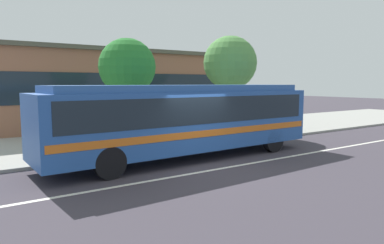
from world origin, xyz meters
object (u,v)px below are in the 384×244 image
transit_bus (185,116)px  bus_stop_sign (220,108)px  pedestrian_walking_along_curb (70,132)px  street_tree_near_stop (127,67)px  pedestrian_waiting_near_sign (240,116)px  street_tree_mid_block (230,63)px

transit_bus → bus_stop_sign: 3.78m
pedestrian_walking_along_curb → street_tree_near_stop: size_ratio=0.35×
pedestrian_waiting_near_sign → street_tree_mid_block: 2.95m
pedestrian_walking_along_curb → street_tree_near_stop: street_tree_near_stop is taller
pedestrian_walking_along_curb → street_tree_mid_block: size_ratio=0.32×
street_tree_mid_block → transit_bus: bearing=-144.6°
pedestrian_waiting_near_sign → bus_stop_sign: size_ratio=0.66×
bus_stop_sign → street_tree_near_stop: bearing=153.9°
pedestrian_waiting_near_sign → street_tree_mid_block: size_ratio=0.30×
transit_bus → street_tree_near_stop: size_ratio=2.31×
bus_stop_sign → street_tree_near_stop: (-3.89, 1.90, 1.89)m
transit_bus → street_tree_near_stop: street_tree_near_stop is taller
transit_bus → pedestrian_walking_along_curb: size_ratio=6.53×
transit_bus → pedestrian_waiting_near_sign: size_ratio=6.77×
pedestrian_walking_along_curb → street_tree_near_stop: 4.44m
bus_stop_sign → street_tree_mid_block: street_tree_mid_block is taller
pedestrian_walking_along_curb → street_tree_near_stop: bearing=31.3°
bus_stop_sign → street_tree_mid_block: (2.27, 1.98, 2.26)m
street_tree_near_stop → street_tree_mid_block: bearing=0.7°
street_tree_near_stop → street_tree_mid_block: street_tree_mid_block is taller
street_tree_mid_block → pedestrian_waiting_near_sign: bearing=-43.3°
transit_bus → street_tree_mid_block: size_ratio=2.06×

